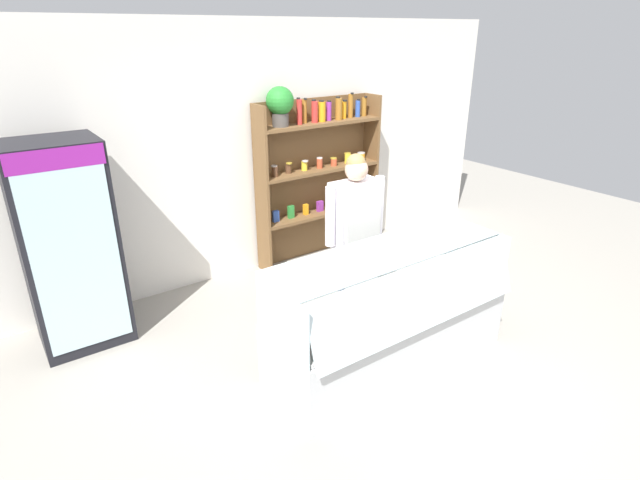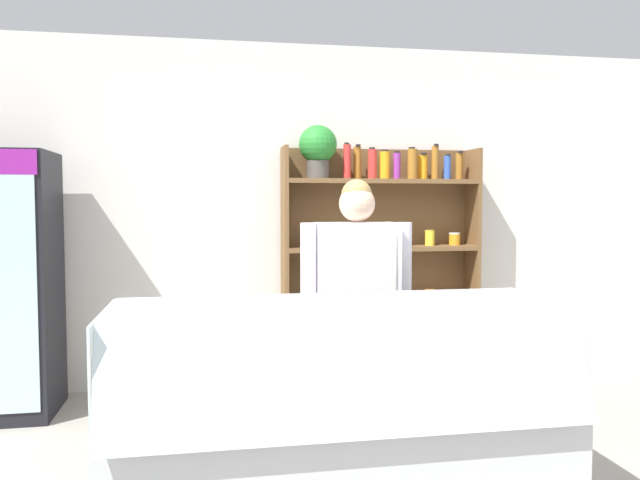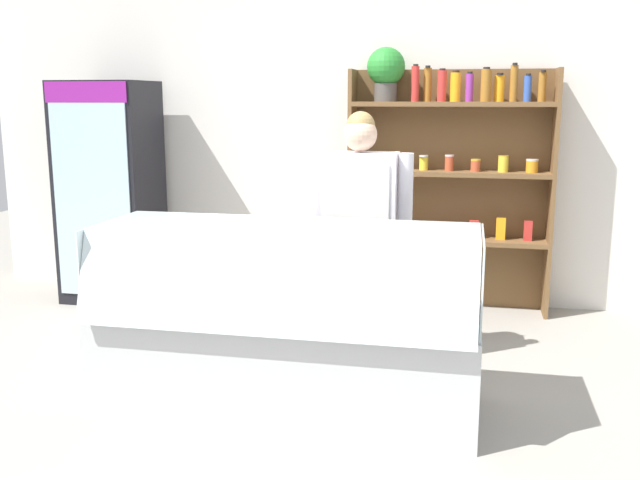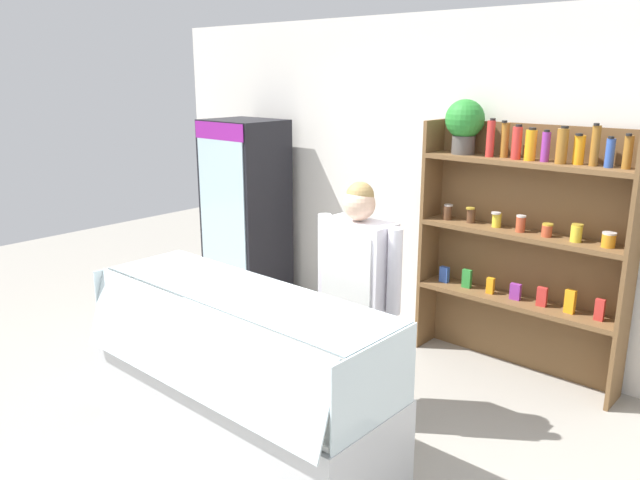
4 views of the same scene
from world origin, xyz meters
name	(u,v)px [view 2 (image 2 of 4)]	position (x,y,z in m)	size (l,w,h in m)	color
back_wall	(299,215)	(0.00, 2.21, 1.35)	(6.80, 0.10, 2.70)	white
shelving_unit	(371,238)	(0.55, 2.01, 1.17)	(1.56, 0.30, 2.04)	brown
deli_display_case	(339,456)	(-0.16, -0.10, 0.31)	(2.03, 0.77, 1.01)	silver
shop_clerk	(357,292)	(0.11, 0.69, 0.94)	(0.65, 0.25, 1.58)	#383D51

